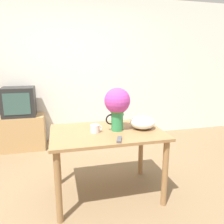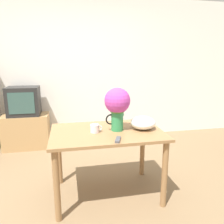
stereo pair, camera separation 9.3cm
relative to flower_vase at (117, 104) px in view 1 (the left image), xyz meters
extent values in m
plane|color=#7F6647|center=(-0.36, -0.09, -1.03)|extent=(12.00, 12.00, 0.00)
cube|color=silver|center=(-0.36, 1.95, 0.27)|extent=(8.00, 0.05, 2.60)
cube|color=olive|center=(-0.11, 0.00, -0.30)|extent=(1.18, 0.79, 0.03)
cylinder|color=olive|center=(-0.64, -0.34, -0.67)|extent=(0.06, 0.06, 0.72)
cylinder|color=olive|center=(0.42, -0.34, -0.67)|extent=(0.06, 0.06, 0.72)
cylinder|color=olive|center=(-0.64, 0.33, -0.67)|extent=(0.06, 0.06, 0.72)
cylinder|color=olive|center=(0.42, 0.33, -0.67)|extent=(0.06, 0.06, 0.72)
cylinder|color=#2D844C|center=(0.00, 0.00, -0.17)|extent=(0.13, 0.13, 0.23)
cone|color=#2D844C|center=(0.06, 0.00, -0.09)|extent=(0.05, 0.05, 0.06)
torus|color=black|center=(-0.07, 0.00, -0.16)|extent=(0.12, 0.02, 0.12)
sphere|color=#3D7033|center=(0.00, 0.00, -0.01)|extent=(0.21, 0.21, 0.21)
sphere|color=#B23D99|center=(0.00, 0.00, 0.04)|extent=(0.27, 0.27, 0.27)
cylinder|color=silver|center=(-0.24, -0.02, -0.24)|extent=(0.09, 0.09, 0.08)
torus|color=silver|center=(-0.20, -0.02, -0.24)|extent=(0.06, 0.01, 0.06)
ellipsoid|color=white|center=(0.29, -0.01, -0.21)|extent=(0.27, 0.27, 0.14)
cube|color=#4C4C51|center=(-0.06, -0.31, -0.27)|extent=(0.09, 0.15, 0.02)
cube|color=tan|center=(-1.23, 1.63, -0.74)|extent=(0.76, 0.42, 0.58)
cube|color=black|center=(-1.23, 1.63, -0.21)|extent=(0.51, 0.40, 0.48)
cube|color=#33514C|center=(-1.23, 1.43, -0.21)|extent=(0.40, 0.01, 0.34)
camera|label=1|loc=(-0.59, -2.17, 0.45)|focal=35.00mm
camera|label=2|loc=(-0.50, -2.19, 0.45)|focal=35.00mm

